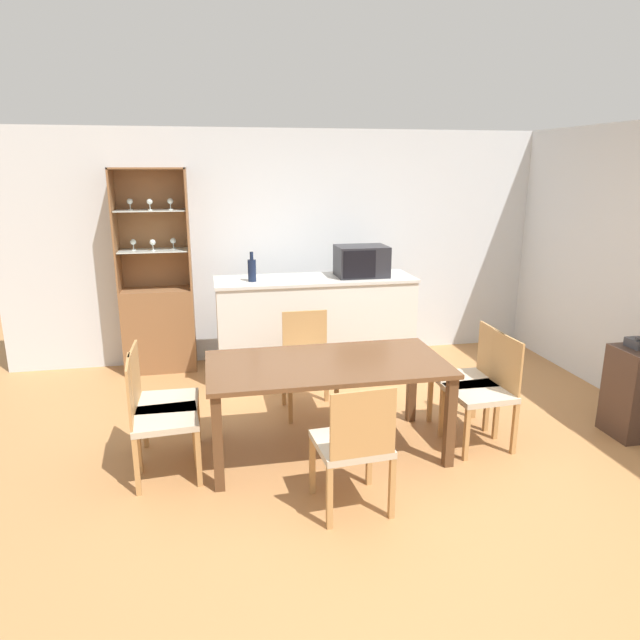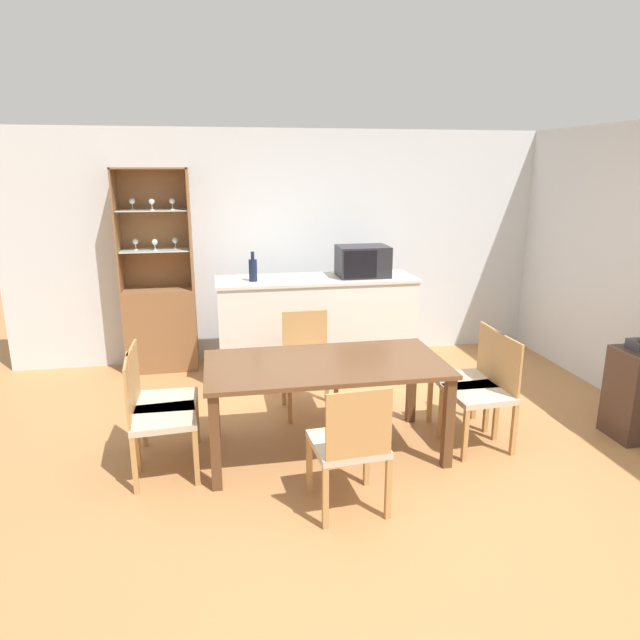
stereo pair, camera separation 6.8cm
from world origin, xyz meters
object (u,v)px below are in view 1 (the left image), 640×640
Objects in this scene: dining_chair_side_left_near at (158,418)px; dining_chair_side_right_far at (469,378)px; dining_chair_side_left_far at (161,402)px; dining_chair_head_far at (308,362)px; dining_table at (327,373)px; microwave at (361,261)px; display_cabinet at (159,314)px; dining_chair_side_right_near at (485,391)px; dining_chair_head_near at (354,445)px; wine_bottle at (252,270)px.

dining_chair_side_right_far is (2.48, 0.28, 0.00)m from dining_chair_side_left_near.
dining_chair_side_left_far is 1.00× the size of dining_chair_side_left_near.
dining_chair_head_far is (1.24, 0.94, 0.00)m from dining_chair_side_left_near.
microwave is (0.72, 1.67, 0.56)m from dining_table.
display_cabinet reaches higher than microwave.
display_cabinet is 2.60m from dining_table.
dining_chair_side_left_far and dining_chair_side_right_near have the same top height.
dining_chair_head_near is (-1.23, -0.94, 0.00)m from dining_chair_side_right_far.
display_cabinet is 2.41× the size of dining_chair_head_far.
dining_chair_head_near is at bearing -106.13° from microwave.
dining_table is at bearing -75.64° from wine_bottle.
display_cabinet is at bearing -45.40° from dining_chair_head_far.
dining_chair_head_near is (1.24, -0.66, 0.00)m from dining_chair_side_left_near.
display_cabinet is at bearing 122.23° from dining_table.
display_cabinet is 1.26m from wine_bottle.
dining_chair_side_left_near is at bearing -173.47° from dining_table.
dining_chair_side_left_near is 3.02× the size of wine_bottle.
wine_bottle is (-1.65, 1.48, 0.71)m from dining_chair_side_right_far.
dining_chair_head_near is at bearing 89.95° from dining_chair_head_far.
dining_table is at bearing 84.69° from dining_chair_side_left_far.
dining_chair_side_right_near is (2.48, 0.01, 0.00)m from dining_chair_side_left_near.
wine_bottle reaches higher than dining_chair_side_right_far.
dining_chair_side_left_near is 2.77m from microwave.
microwave is (1.96, 1.81, 0.75)m from dining_chair_side_left_near.
microwave is at bearing 129.13° from dining_chair_side_left_far.
dining_chair_side_left_far is 2.49m from dining_chair_side_right_near.
dining_chair_side_right_near is (1.23, 0.67, 0.00)m from dining_chair_head_near.
dining_chair_head_near is at bearing 115.01° from dining_chair_side_right_near.
dining_chair_side_left_far is 3.02× the size of wine_bottle.
dining_chair_side_right_far is 1.00× the size of dining_chair_head_near.
display_cabinet reaches higher than dining_chair_side_right_near.
dining_chair_side_left_near is 1.00× the size of dining_chair_side_right_near.
microwave is (-0.52, 1.80, 0.75)m from dining_chair_side_right_near.
dining_chair_side_right_near is at bearing -73.94° from microwave.
dining_chair_side_right_near is (1.24, -0.14, -0.19)m from dining_table.
dining_chair_side_right_near is 3.02× the size of wine_bottle.
dining_chair_head_far and dining_chair_side_right_near have the same top height.
dining_chair_side_right_near is 2.02m from microwave.
wine_bottle reaches higher than dining_chair_head_far.
display_cabinet reaches higher than dining_chair_side_left_far.
dining_chair_side_right_far is (1.24, -0.66, 0.00)m from dining_chair_head_far.
dining_chair_head_near is (0.00, -1.60, 0.00)m from dining_chair_head_far.
wine_bottle is (-1.13, -0.05, -0.04)m from microwave.
wine_bottle is (0.82, 1.76, 0.71)m from dining_chair_side_left_near.
dining_chair_head_near is 3.02× the size of wine_bottle.
display_cabinet is 3.31m from dining_chair_head_near.
dining_table is 6.08× the size of wine_bottle.
dining_chair_head_far is at bearing -129.60° from microwave.
dining_table is at bearing 89.83° from dining_chair_head_far.
dining_chair_side_left_near and dining_chair_side_right_far have the same top height.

